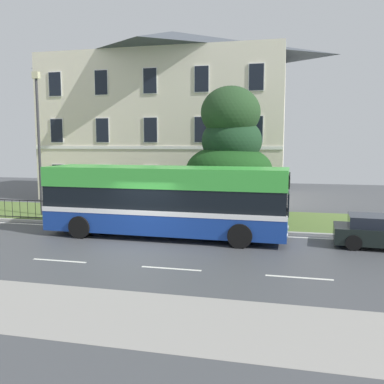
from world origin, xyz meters
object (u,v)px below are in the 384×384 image
at_px(georgian_townhouse, 173,114).
at_px(street_lamp_post, 39,135).
at_px(evergreen_tree, 230,164).
at_px(single_decker_bus, 165,200).

relative_size(georgian_townhouse, street_lamp_post, 2.21).
height_order(georgian_townhouse, evergreen_tree, georgian_townhouse).
distance_m(evergreen_tree, street_lamp_post, 10.37).
height_order(single_decker_bus, street_lamp_post, street_lamp_post).
bearing_deg(evergreen_tree, single_decker_bus, -117.12).
height_order(evergreen_tree, single_decker_bus, evergreen_tree).
bearing_deg(single_decker_bus, evergreen_tree, 64.10).
bearing_deg(georgian_townhouse, single_decker_bus, -75.90).
distance_m(georgian_townhouse, street_lamp_post, 11.72).
distance_m(georgian_townhouse, single_decker_bus, 14.86).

